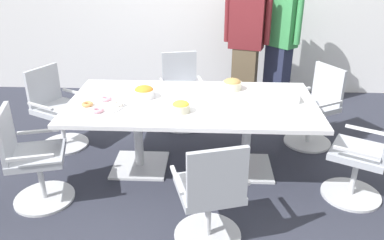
# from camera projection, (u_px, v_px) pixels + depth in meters

# --- Properties ---
(ground_plane) EXTENTS (10.00, 10.00, 0.01)m
(ground_plane) POSITION_uv_depth(u_px,v_px,m) (192.00, 168.00, 4.10)
(ground_plane) COLOR #2D303D
(conference_table) EXTENTS (2.40, 1.20, 0.75)m
(conference_table) POSITION_uv_depth(u_px,v_px,m) (192.00, 113.00, 3.84)
(conference_table) COLOR silver
(conference_table) RESTS_ON ground
(office_chair_0) EXTENTS (0.74, 0.74, 0.91)m
(office_chair_0) POSITION_uv_depth(u_px,v_px,m) (315.00, 110.00, 4.46)
(office_chair_0) COLOR silver
(office_chair_0) RESTS_ON ground
(office_chair_1) EXTENTS (0.65, 0.65, 0.91)m
(office_chair_1) POSITION_uv_depth(u_px,v_px,m) (181.00, 94.00, 4.93)
(office_chair_1) COLOR silver
(office_chair_1) RESTS_ON ground
(office_chair_2) EXTENTS (0.73, 0.73, 0.91)m
(office_chair_2) POSITION_uv_depth(u_px,v_px,m) (57.00, 112.00, 4.41)
(office_chair_2) COLOR silver
(office_chair_2) RESTS_ON ground
(office_chair_3) EXTENTS (0.66, 0.66, 0.91)m
(office_chair_3) POSITION_uv_depth(u_px,v_px,m) (31.00, 162.00, 3.42)
(office_chair_3) COLOR silver
(office_chair_3) RESTS_ON ground
(office_chair_4) EXTENTS (0.67, 0.67, 0.91)m
(office_chair_4) POSITION_uv_depth(u_px,v_px,m) (210.00, 199.00, 2.93)
(office_chair_4) COLOR silver
(office_chair_4) RESTS_ON ground
(office_chair_5) EXTENTS (0.73, 0.73, 0.91)m
(office_chair_5) POSITION_uv_depth(u_px,v_px,m) (364.00, 159.00, 3.45)
(office_chair_5) COLOR silver
(office_chair_5) RESTS_ON ground
(person_standing_0) EXTENTS (0.61, 0.34, 1.84)m
(person_standing_0) POSITION_uv_depth(u_px,v_px,m) (246.00, 41.00, 5.12)
(person_standing_0) COLOR brown
(person_standing_0) RESTS_ON ground
(person_standing_1) EXTENTS (0.47, 0.50, 1.86)m
(person_standing_1) POSITION_uv_depth(u_px,v_px,m) (280.00, 39.00, 5.20)
(person_standing_1) COLOR #232842
(person_standing_1) RESTS_ON ground
(snack_bowl_chips_orange) EXTENTS (0.21, 0.21, 0.12)m
(snack_bowl_chips_orange) POSITION_uv_depth(u_px,v_px,m) (144.00, 92.00, 3.86)
(snack_bowl_chips_orange) COLOR white
(snack_bowl_chips_orange) RESTS_ON conference_table
(snack_bowl_cookies) EXTENTS (0.20, 0.20, 0.12)m
(snack_bowl_cookies) POSITION_uv_depth(u_px,v_px,m) (232.00, 84.00, 4.07)
(snack_bowl_cookies) COLOR beige
(snack_bowl_cookies) RESTS_ON conference_table
(snack_bowl_chips_yellow) EXTENTS (0.17, 0.17, 0.10)m
(snack_bowl_chips_yellow) POSITION_uv_depth(u_px,v_px,m) (181.00, 107.00, 3.54)
(snack_bowl_chips_yellow) COLOR beige
(snack_bowl_chips_yellow) RESTS_ON conference_table
(donut_platter) EXTENTS (0.40, 0.40, 0.04)m
(donut_platter) POSITION_uv_depth(u_px,v_px,m) (103.00, 105.00, 3.65)
(donut_platter) COLOR white
(donut_platter) RESTS_ON conference_table
(napkin_pile) EXTENTS (0.18, 0.18, 0.08)m
(napkin_pile) POSITION_uv_depth(u_px,v_px,m) (288.00, 97.00, 3.79)
(napkin_pile) COLOR white
(napkin_pile) RESTS_ON conference_table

